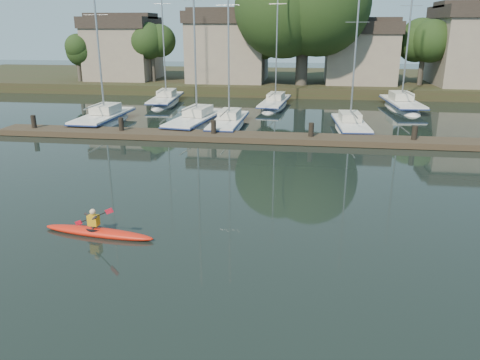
# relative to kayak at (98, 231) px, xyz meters

# --- Properties ---
(ground) EXTENTS (160.00, 160.00, 0.00)m
(ground) POSITION_rel_kayak_xyz_m (4.15, 0.42, -0.16)
(ground) COLOR black
(ground) RESTS_ON ground
(kayak) EXTENTS (4.10, 1.10, 1.30)m
(kayak) POSITION_rel_kayak_xyz_m (0.00, 0.00, 0.00)
(kayak) COLOR red
(kayak) RESTS_ON ground
(dock) EXTENTS (34.00, 2.00, 1.80)m
(dock) POSITION_rel_kayak_xyz_m (4.15, 14.42, 0.05)
(dock) COLOR #3F3324
(dock) RESTS_ON ground
(sailboat_0) EXTENTS (2.47, 8.27, 13.05)m
(sailboat_0) POSITION_rel_kayak_xyz_m (-7.72, 18.21, -0.37)
(sailboat_0) COLOR white
(sailboat_0) RESTS_ON ground
(sailboat_1) EXTENTS (3.43, 9.08, 14.49)m
(sailboat_1) POSITION_rel_kayak_xyz_m (-0.95, 18.51, -0.35)
(sailboat_1) COLOR white
(sailboat_1) RESTS_ON ground
(sailboat_2) EXTENTS (2.15, 8.40, 13.83)m
(sailboat_2) POSITION_rel_kayak_xyz_m (1.45, 18.26, -0.33)
(sailboat_2) COLOR white
(sailboat_2) RESTS_ON ground
(sailboat_3) EXTENTS (2.49, 7.63, 12.11)m
(sailboat_3) POSITION_rel_kayak_xyz_m (9.82, 18.45, -0.34)
(sailboat_3) COLOR white
(sailboat_3) RESTS_ON ground
(sailboat_5) EXTENTS (2.75, 9.04, 14.75)m
(sailboat_5) POSITION_rel_kayak_xyz_m (-5.96, 27.87, -0.34)
(sailboat_5) COLOR white
(sailboat_5) RESTS_ON ground
(sailboat_6) EXTENTS (2.77, 9.29, 14.55)m
(sailboat_6) POSITION_rel_kayak_xyz_m (4.04, 27.60, -0.33)
(sailboat_6) COLOR white
(sailboat_6) RESTS_ON ground
(sailboat_7) EXTENTS (3.02, 9.11, 14.44)m
(sailboat_7) POSITION_rel_kayak_xyz_m (14.90, 27.99, -0.37)
(sailboat_7) COLOR white
(sailboat_7) RESTS_ON ground
(shore) EXTENTS (90.00, 25.25, 12.75)m
(shore) POSITION_rel_kayak_xyz_m (5.76, 40.71, 3.07)
(shore) COLOR #262F17
(shore) RESTS_ON ground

